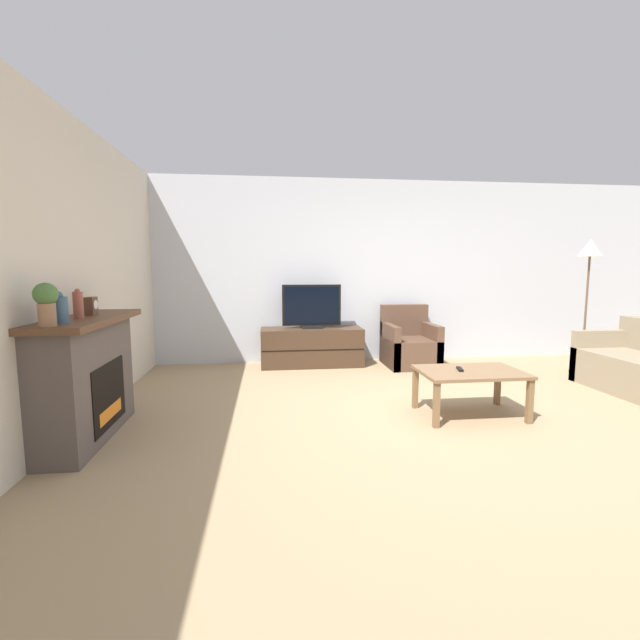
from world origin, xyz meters
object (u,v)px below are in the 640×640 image
mantel_vase_left (59,309)px  floor_lamp (590,259)px  fireplace (86,377)px  mantel_clock (91,306)px  tv (312,308)px  armchair (409,346)px  remote (460,369)px  coffee_table (470,376)px  tv_stand (312,347)px  potted_plant (46,301)px  mantel_vase_centre_left (78,304)px

mantel_vase_left → floor_lamp: 6.00m
fireplace → mantel_vase_left: 0.72m
mantel_clock → tv: tv is taller
armchair → floor_lamp: bearing=-17.6°
armchair → remote: (-0.22, -2.12, 0.16)m
fireplace → coffee_table: 3.36m
mantel_vase_left → tv: mantel_vase_left is taller
mantel_vase_left → tv_stand: bearing=54.2°
potted_plant → armchair: (3.46, 2.88, -0.89)m
mantel_vase_centre_left → armchair: bearing=34.8°
mantel_vase_left → potted_plant: 0.18m
coffee_table → tv: bearing=119.1°
remote → floor_lamp: (2.40, 1.43, 1.06)m
potted_plant → tv: 3.68m
coffee_table → remote: bearing=166.6°
mantel_clock → armchair: 4.16m
floor_lamp → tv_stand: bearing=166.8°
mantel_clock → armchair: size_ratio=0.17×
tv → remote: (1.18, -2.26, -0.39)m
mantel_clock → tv_stand: (2.06, 2.32, -0.81)m
mantel_clock → floor_lamp: (5.64, 1.48, 0.43)m
mantel_clock → armchair: mantel_clock is taller
potted_plant → floor_lamp: floor_lamp is taller
tv_stand → mantel_vase_left: bearing=-125.8°
mantel_clock → coffee_table: 3.41m
mantel_vase_left → mantel_vase_centre_left: bearing=90.0°
fireplace → mantel_vase_left: bearing=-87.6°
tv → coffee_table: bearing=-60.9°
mantel_clock → tv: bearing=48.3°
armchair → potted_plant: bearing=-140.3°
mantel_vase_left → floor_lamp: bearing=19.7°
potted_plant → tv_stand: potted_plant is taller
mantel_vase_left → floor_lamp: (5.64, 2.02, 0.40)m
tv → coffee_table: (1.27, -2.29, -0.45)m
mantel_vase_left → coffee_table: size_ratio=0.24×
potted_plant → remote: bearing=13.2°
remote → tv: bearing=130.9°
mantel_clock → remote: bearing=0.9°
potted_plant → tv: potted_plant is taller
mantel_vase_left → potted_plant: bearing=-90.0°
mantel_vase_centre_left → floor_lamp: floor_lamp is taller
potted_plant → tv: bearing=55.7°
mantel_clock → remote: 3.30m
fireplace → armchair: size_ratio=1.57×
potted_plant → tv_stand: 3.77m
armchair → coffee_table: bearing=-93.3°
mantel_vase_centre_left → floor_lamp: size_ratio=0.13×
coffee_table → floor_lamp: 2.95m
tv → mantel_vase_centre_left: bearing=-128.9°
fireplace → mantel_clock: 0.58m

